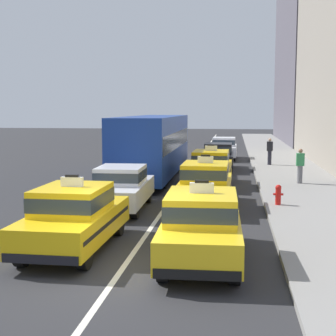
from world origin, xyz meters
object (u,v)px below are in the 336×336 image
taxi_left_nearest (74,216)px  fire_hydrant (278,194)px  sedan_right_fifth (224,148)px  taxi_right_third (211,167)px  sedan_right_fourth (218,156)px  bus_left_third (154,143)px  taxi_right_second (205,184)px  sedan_left_second (121,187)px  pedestrian_near_crosswalk (300,166)px  taxi_right_nearest (202,225)px  pedestrian_by_storefront (270,151)px

taxi_left_nearest → fire_hydrant: 8.27m
taxi_left_nearest → sedan_right_fifth: size_ratio=1.06×
taxi_right_third → fire_hydrant: taxi_right_third is taller
sedan_right_fourth → fire_hydrant: sedan_right_fourth is taller
bus_left_third → taxi_right_second: bearing=-67.6°
taxi_right_second → taxi_right_third: size_ratio=1.00×
bus_left_third → taxi_right_third: bearing=-37.1°
sedan_left_second → pedestrian_near_crosswalk: (7.03, 6.43, 0.12)m
pedestrian_near_crosswalk → taxi_left_nearest: bearing=-121.6°
sedan_right_fifth → taxi_right_third: bearing=-91.6°
pedestrian_near_crosswalk → taxi_right_nearest: bearing=-107.5°
taxi_right_second → bus_left_third: bearing=112.4°
taxi_right_nearest → sedan_left_second: bearing=119.8°
bus_left_third → taxi_right_nearest: 14.50m
bus_left_third → taxi_right_second: size_ratio=2.44×
sedan_right_fourth → fire_hydrant: size_ratio=5.90×
taxi_right_nearest → sedan_right_fourth: bearing=90.6°
bus_left_third → sedan_right_fourth: (3.25, 3.89, -0.97)m
taxi_left_nearest → taxi_right_nearest: same height
taxi_right_nearest → pedestrian_near_crosswalk: (3.80, 12.06, 0.09)m
sedan_left_second → taxi_right_third: bearing=64.5°
taxi_left_nearest → sedan_right_fourth: bearing=79.9°
taxi_right_third → fire_hydrant: size_ratio=6.31×
taxi_right_second → fire_hydrant: 2.65m
taxi_left_nearest → taxi_right_third: bearing=75.1°
taxi_right_second → pedestrian_by_storefront: taxi_right_second is taller
taxi_right_second → taxi_right_third: same height
pedestrian_near_crosswalk → taxi_right_third: bearing=-175.2°
taxi_left_nearest → sedan_right_fifth: bearing=82.0°
taxi_left_nearest → sedan_right_fourth: (3.11, 17.40, -0.03)m
taxi_right_nearest → pedestrian_by_storefront: 19.94m
bus_left_third → pedestrian_by_storefront: size_ratio=6.77×
taxi_right_nearest → pedestrian_near_crosswalk: taxi_right_nearest is taller
taxi_right_nearest → pedestrian_near_crosswalk: bearing=72.5°
sedan_right_fourth → pedestrian_by_storefront: 3.59m
taxi_left_nearest → taxi_right_third: same height
pedestrian_by_storefront → taxi_right_nearest: bearing=-98.5°
taxi_right_second → pedestrian_near_crosswalk: bearing=54.0°
taxi_right_second → sedan_right_fourth: (0.11, 11.51, -0.03)m
taxi_right_nearest → sedan_right_fourth: size_ratio=1.07×
sedan_left_second → taxi_right_nearest: size_ratio=0.94×
bus_left_third → pedestrian_near_crosswalk: 7.55m
taxi_right_third → sedan_right_fifth: (0.35, 12.40, -0.03)m
taxi_right_third → pedestrian_by_storefront: 8.65m
taxi_right_nearest → taxi_right_third: size_ratio=1.00×
bus_left_third → fire_hydrant: 9.52m
taxi_right_third → pedestrian_near_crosswalk: (4.12, 0.35, 0.09)m
taxi_right_third → fire_hydrant: (2.67, -5.11, -0.33)m
taxi_left_nearest → taxi_right_nearest: 3.33m
sedan_left_second → sedan_right_fourth: 12.68m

